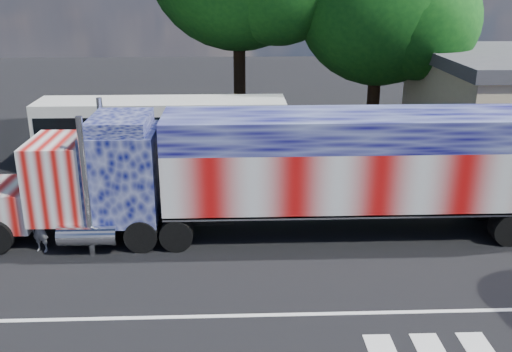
{
  "coord_description": "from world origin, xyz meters",
  "views": [
    {
      "loc": [
        -0.75,
        -16.28,
        8.65
      ],
      "look_at": [
        0.0,
        3.0,
        1.9
      ],
      "focal_mm": 40.0,
      "sensor_mm": 36.0,
      "label": 1
    }
  ],
  "objects_px": {
    "tree_ne_a": "(383,2)",
    "coach_bus": "(163,134)",
    "woman": "(40,229)",
    "semi_truck": "(293,169)"
  },
  "relations": [
    {
      "from": "tree_ne_a",
      "to": "coach_bus",
      "type": "bearing_deg",
      "value": -154.39
    },
    {
      "from": "coach_bus",
      "to": "woman",
      "type": "bearing_deg",
      "value": -110.03
    },
    {
      "from": "semi_truck",
      "to": "tree_ne_a",
      "type": "relative_size",
      "value": 1.83
    },
    {
      "from": "semi_truck",
      "to": "woman",
      "type": "bearing_deg",
      "value": -172.7
    },
    {
      "from": "woman",
      "to": "semi_truck",
      "type": "bearing_deg",
      "value": 21.8
    },
    {
      "from": "semi_truck",
      "to": "tree_ne_a",
      "type": "bearing_deg",
      "value": 65.03
    },
    {
      "from": "semi_truck",
      "to": "woman",
      "type": "xyz_separation_m",
      "value": [
        -8.45,
        -1.08,
        -1.61
      ]
    },
    {
      "from": "semi_truck",
      "to": "tree_ne_a",
      "type": "height_order",
      "value": "tree_ne_a"
    },
    {
      "from": "coach_bus",
      "to": "woman",
      "type": "height_order",
      "value": "coach_bus"
    },
    {
      "from": "semi_truck",
      "to": "coach_bus",
      "type": "height_order",
      "value": "semi_truck"
    }
  ]
}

